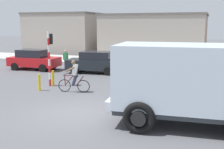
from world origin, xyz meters
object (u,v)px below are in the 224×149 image
truck_foreground (190,80)px  pedestrian_near_kerb (66,60)px  cyclist (74,76)px  car_red_near (95,62)px  traffic_light_pole (50,51)px  bollard_near (39,83)px  car_white_mid (34,59)px  bollard_far (53,78)px

truck_foreground → pedestrian_near_kerb: (-10.13, 9.23, -0.82)m
cyclist → car_red_near: (-1.35, 5.90, -0.05)m
truck_foreground → pedestrian_near_kerb: truck_foreground is taller
traffic_light_pole → bollard_near: traffic_light_pole is taller
car_red_near → truck_foreground: bearing=-49.9°
truck_foreground → cyclist: size_ratio=3.26×
traffic_light_pole → car_red_near: traffic_light_pole is taller
cyclist → car_white_mid: (-6.56, 5.68, -0.05)m
cyclist → traffic_light_pole: size_ratio=0.54×
car_white_mid → bollard_far: car_white_mid is taller
bollard_near → bollard_far: (0.00, 1.40, 0.00)m
traffic_light_pole → car_red_near: size_ratio=0.76×
car_red_near → bollard_far: bearing=-97.0°
traffic_light_pole → car_red_near: 5.16m
cyclist → bollard_near: 2.02m
pedestrian_near_kerb → traffic_light_pole: bearing=-70.0°
car_red_near → pedestrian_near_kerb: 2.61m
truck_foreground → car_red_near: truck_foreground is taller
car_red_near → car_white_mid: 5.21m
truck_foreground → car_white_mid: bearing=145.6°
traffic_light_pole → bollard_far: 1.62m
traffic_light_pole → bollard_far: traffic_light_pole is taller
traffic_light_pole → bollard_near: (0.09, -1.29, -1.62)m
car_red_near → bollard_near: size_ratio=4.65×
car_white_mid → bollard_near: (4.61, -6.02, -0.37)m
car_white_mid → cyclist: bearing=-40.9°
car_white_mid → bollard_near: 7.59m
bollard_near → cyclist: bearing=10.0°
car_red_near → car_white_mid: same height
truck_foreground → traffic_light_pole: traffic_light_pole is taller
car_white_mid → pedestrian_near_kerb: 2.66m
cyclist → traffic_light_pole: bearing=155.2°
car_red_near → pedestrian_near_kerb: (-2.59, 0.27, 0.03)m
car_red_near → bollard_far: size_ratio=4.65×
pedestrian_near_kerb → bollard_near: (2.00, -6.51, -0.40)m
truck_foreground → car_red_near: 11.73m
car_white_mid → truck_foreground: bearing=-34.4°
bollard_near → bollard_far: bearing=90.0°
car_white_mid → car_red_near: bearing=2.4°
pedestrian_near_kerb → cyclist: bearing=-57.4°
bollard_far → car_red_near: bearing=83.0°
bollard_far → cyclist: bearing=-28.5°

